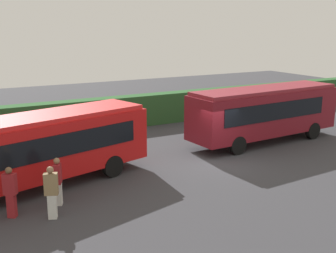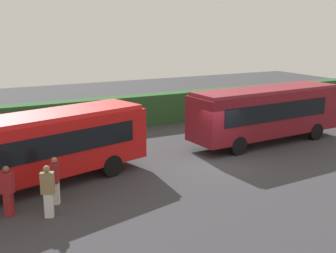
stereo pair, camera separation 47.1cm
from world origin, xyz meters
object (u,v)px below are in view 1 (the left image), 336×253
(person_right, at_px, (51,191))
(person_far, at_px, (58,180))
(person_left, at_px, (10,191))
(person_center, at_px, (15,151))
(bus_red, at_px, (32,147))
(bus_maroon, at_px, (265,111))

(person_right, xyz_separation_m, person_far, (0.51, 1.06, -0.03))
(person_left, xyz_separation_m, person_center, (1.11, 5.46, -0.12))
(person_left, height_order, person_right, person_right)
(bus_red, bearing_deg, person_far, 85.91)
(bus_maroon, bearing_deg, person_far, -169.52)
(person_far, bearing_deg, person_center, 121.58)
(person_left, bearing_deg, bus_maroon, -42.42)
(bus_red, height_order, person_far, bus_red)
(person_left, bearing_deg, person_center, 22.59)
(person_center, xyz_separation_m, person_right, (0.13, -6.26, 0.15))
(person_center, height_order, person_far, person_far)
(bus_red, height_order, person_left, bus_red)
(person_right, bearing_deg, person_far, -3.63)
(bus_maroon, relative_size, person_left, 5.24)
(person_center, relative_size, person_right, 0.86)
(person_far, bearing_deg, bus_maroon, 38.66)
(bus_maroon, bearing_deg, person_left, -170.15)
(bus_red, bearing_deg, person_center, -100.81)
(person_center, bearing_deg, bus_maroon, -130.82)
(bus_red, height_order, person_right, bus_red)
(person_left, bearing_deg, person_far, -47.17)
(bus_red, xyz_separation_m, person_center, (-0.22, 3.01, -0.91))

